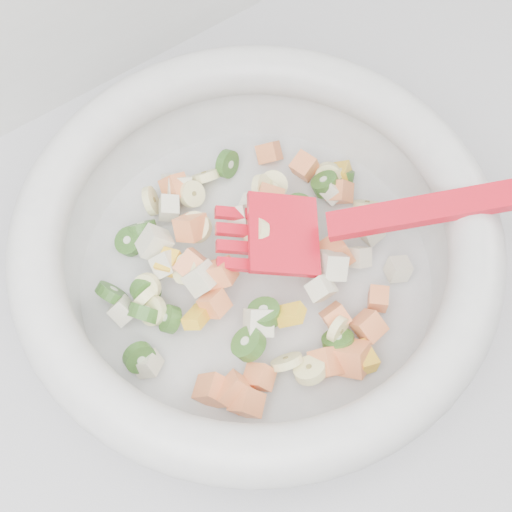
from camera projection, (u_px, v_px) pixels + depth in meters
counter at (247, 425)px, 1.03m from camera, size 2.00×0.60×0.90m
mixing_bowl at (257, 249)px, 0.58m from camera, size 0.44×0.39×0.14m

